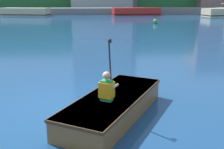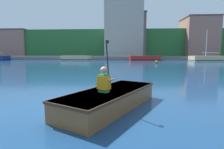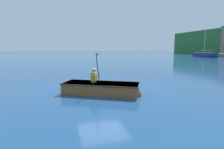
{
  "view_description": "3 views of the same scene",
  "coord_description": "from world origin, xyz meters",
  "px_view_note": "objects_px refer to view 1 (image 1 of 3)",
  "views": [
    {
      "loc": [
        1.02,
        -6.21,
        2.61
      ],
      "look_at": [
        1.36,
        0.13,
        0.83
      ],
      "focal_mm": 45.0,
      "sensor_mm": 36.0,
      "label": 1
    },
    {
      "loc": [
        1.66,
        -4.89,
        1.43
      ],
      "look_at": [
        1.36,
        0.13,
        0.83
      ],
      "focal_mm": 28.0,
      "sensor_mm": 36.0,
      "label": 2
    },
    {
      "loc": [
        8.72,
        -1.99,
        1.95
      ],
      "look_at": [
        1.36,
        0.13,
        0.83
      ],
      "focal_mm": 28.0,
      "sensor_mm": 36.0,
      "label": 3
    }
  ],
  "objects_px": {
    "moored_boat_dock_west_end": "(26,12)",
    "channel_buoy": "(155,21)",
    "moored_boat_dock_west_inner": "(136,12)",
    "person_paddler": "(107,87)",
    "rowboat_foreground": "(114,104)"
  },
  "relations": [
    {
      "from": "moored_boat_dock_west_end",
      "to": "channel_buoy",
      "type": "height_order",
      "value": "moored_boat_dock_west_end"
    },
    {
      "from": "moored_boat_dock_west_inner",
      "to": "person_paddler",
      "type": "bearing_deg",
      "value": -98.75
    },
    {
      "from": "rowboat_foreground",
      "to": "moored_boat_dock_west_inner",
      "type": "bearing_deg",
      "value": 81.46
    },
    {
      "from": "rowboat_foreground",
      "to": "channel_buoy",
      "type": "bearing_deg",
      "value": 76.1
    },
    {
      "from": "moored_boat_dock_west_end",
      "to": "person_paddler",
      "type": "distance_m",
      "value": 35.33
    },
    {
      "from": "channel_buoy",
      "to": "person_paddler",
      "type": "bearing_deg",
      "value": -104.12
    },
    {
      "from": "rowboat_foreground",
      "to": "person_paddler",
      "type": "height_order",
      "value": "person_paddler"
    },
    {
      "from": "moored_boat_dock_west_end",
      "to": "moored_boat_dock_west_inner",
      "type": "distance_m",
      "value": 15.1
    },
    {
      "from": "moored_boat_dock_west_end",
      "to": "rowboat_foreground",
      "type": "distance_m",
      "value": 35.06
    },
    {
      "from": "moored_boat_dock_west_end",
      "to": "rowboat_foreground",
      "type": "xyz_separation_m",
      "value": [
        10.0,
        -33.61,
        -0.22
      ]
    },
    {
      "from": "rowboat_foreground",
      "to": "channel_buoy",
      "type": "distance_m",
      "value": 22.25
    },
    {
      "from": "moored_boat_dock_west_inner",
      "to": "channel_buoy",
      "type": "xyz_separation_m",
      "value": [
        0.25,
        -12.3,
        -0.26
      ]
    },
    {
      "from": "rowboat_foreground",
      "to": "person_paddler",
      "type": "relative_size",
      "value": 2.71
    },
    {
      "from": "moored_boat_dock_west_inner",
      "to": "moored_boat_dock_west_end",
      "type": "bearing_deg",
      "value": -178.86
    },
    {
      "from": "moored_boat_dock_west_end",
      "to": "channel_buoy",
      "type": "relative_size",
      "value": 9.25
    }
  ]
}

